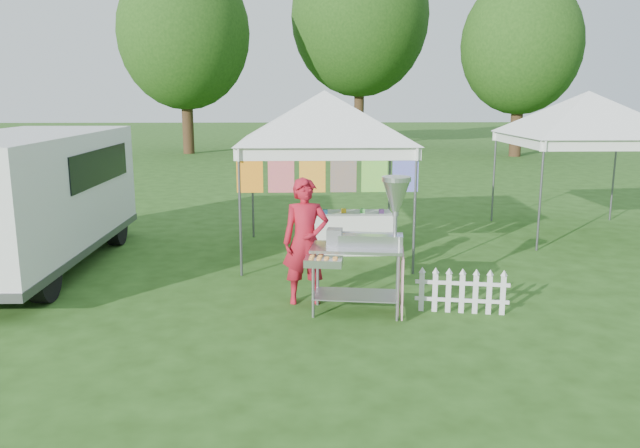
{
  "coord_description": "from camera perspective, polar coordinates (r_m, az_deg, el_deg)",
  "views": [
    {
      "loc": [
        -0.48,
        -7.85,
        2.92
      ],
      "look_at": [
        -0.17,
        0.91,
        1.1
      ],
      "focal_mm": 35.0,
      "sensor_mm": 36.0,
      "label": 1
    }
  ],
  "objects": [
    {
      "name": "canopy_right",
      "position": [
        14.17,
        23.39,
        11.08
      ],
      "size": [
        4.24,
        4.24,
        3.45
      ],
      "color": "#59595E",
      "rests_on": "ground"
    },
    {
      "name": "tree_right",
      "position": [
        31.71,
        17.94,
        15.28
      ],
      "size": [
        5.6,
        5.6,
        8.42
      ],
      "color": "#332412",
      "rests_on": "ground"
    },
    {
      "name": "ground",
      "position": [
        8.39,
        1.38,
        -8.65
      ],
      "size": [
        120.0,
        120.0,
        0.0
      ],
      "primitive_type": "plane",
      "color": "#254614",
      "rests_on": "ground"
    },
    {
      "name": "canopy_main",
      "position": [
        11.35,
        0.4,
        12.07
      ],
      "size": [
        4.24,
        4.24,
        3.45
      ],
      "color": "#59595E",
      "rests_on": "ground"
    },
    {
      "name": "display_table",
      "position": [
        11.76,
        2.15,
        -0.76
      ],
      "size": [
        1.8,
        0.7,
        0.75
      ],
      "primitive_type": "cube",
      "color": "white",
      "rests_on": "ground"
    },
    {
      "name": "vendor",
      "position": [
        8.78,
        -1.32,
        -1.6
      ],
      "size": [
        0.69,
        0.48,
        1.79
      ],
      "primitive_type": "imported",
      "rotation": [
        0.0,
        0.0,
        0.08
      ],
      "color": "#A31424",
      "rests_on": "ground"
    },
    {
      "name": "tree_mid",
      "position": [
        36.26,
        3.69,
        18.39
      ],
      "size": [
        7.6,
        7.6,
        11.52
      ],
      "color": "#332412",
      "rests_on": "ground"
    },
    {
      "name": "cargo_van",
      "position": [
        11.66,
        -25.15,
        2.3
      ],
      "size": [
        2.27,
        5.54,
        2.29
      ],
      "rotation": [
        0.0,
        0.0,
        -0.01
      ],
      "color": "silver",
      "rests_on": "ground"
    },
    {
      "name": "picket_fence",
      "position": [
        8.72,
        12.84,
        -6.15
      ],
      "size": [
        1.24,
        0.25,
        0.56
      ],
      "rotation": [
        0.0,
        0.0,
        -0.18
      ],
      "color": "silver",
      "rests_on": "ground"
    },
    {
      "name": "donut_cart",
      "position": [
        8.3,
        4.75,
        -0.96
      ],
      "size": [
        1.45,
        0.9,
        1.87
      ],
      "rotation": [
        0.0,
        0.0,
        -0.15
      ],
      "color": "gray",
      "rests_on": "ground"
    },
    {
      "name": "tree_left",
      "position": [
        32.46,
        -12.33,
        16.63
      ],
      "size": [
        6.4,
        6.4,
        9.53
      ],
      "color": "#332412",
      "rests_on": "ground"
    }
  ]
}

